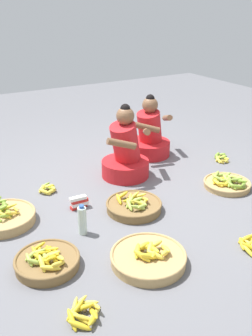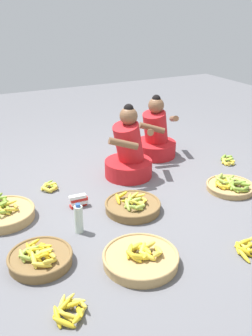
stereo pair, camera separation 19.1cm
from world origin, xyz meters
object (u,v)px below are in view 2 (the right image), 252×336
at_px(banana_basket_mid_left, 230,186).
at_px(packet_carton_stack, 79,201).
at_px(vendor_woman_behind, 155,137).
at_px(banana_basket_near_bicycle, 141,258).
at_px(loose_bananas_back_left, 228,160).
at_px(vendor_woman_front, 129,154).
at_px(loose_bananas_mid_right, 250,249).
at_px(banana_basket_back_right, 133,206).
at_px(loose_bananas_front_center, 70,311).
at_px(water_bottle, 79,219).
at_px(banana_basket_front_left, 3,213).
at_px(banana_basket_near_vendor, 40,258).
at_px(loose_bananas_back_center, 50,187).

height_order(banana_basket_mid_left, packet_carton_stack, banana_basket_mid_left).
bearing_deg(packet_carton_stack, vendor_woman_behind, 30.97).
relative_size(banana_basket_mid_left, banana_basket_near_bicycle, 0.86).
bearing_deg(loose_bananas_back_left, vendor_woman_front, 171.09).
xyz_separation_m(banana_basket_near_bicycle, loose_bananas_back_left, (1.85, 1.20, -0.02)).
bearing_deg(loose_bananas_back_left, loose_bananas_mid_right, -125.34).
height_order(banana_basket_back_right, loose_bananas_back_left, banana_basket_back_right).
distance_m(loose_bananas_mid_right, packet_carton_stack, 1.57).
bearing_deg(loose_bananas_front_center, water_bottle, 66.06).
xyz_separation_m(banana_basket_front_left, loose_bananas_mid_right, (1.61, -1.36, -0.03)).
bearing_deg(vendor_woman_behind, banana_basket_front_left, -160.92).
height_order(banana_basket_near_vendor, loose_bananas_front_center, banana_basket_near_vendor).
xyz_separation_m(banana_basket_mid_left, loose_bananas_back_center, (-1.64, 0.85, -0.02)).
height_order(vendor_woman_front, loose_bananas_front_center, vendor_woman_front).
distance_m(banana_basket_near_vendor, banana_basket_front_left, 0.78).
bearing_deg(loose_bananas_front_center, banana_basket_front_left, 96.68).
bearing_deg(vendor_woman_front, banana_basket_back_right, -114.32).
bearing_deg(banana_basket_front_left, vendor_woman_front, 11.86).
relative_size(vendor_woman_front, banana_basket_back_right, 1.57).
height_order(loose_bananas_back_left, packet_carton_stack, packet_carton_stack).
distance_m(vendor_woman_front, banana_basket_mid_left, 1.11).
height_order(vendor_woman_behind, loose_bananas_back_left, vendor_woman_behind).
distance_m(loose_bananas_front_center, water_bottle, 0.92).
relative_size(banana_basket_near_vendor, banana_basket_mid_left, 0.99).
height_order(vendor_woman_front, loose_bananas_back_left, vendor_woman_front).
bearing_deg(banana_basket_near_vendor, banana_basket_back_right, 21.18).
xyz_separation_m(banana_basket_mid_left, banana_basket_near_bicycle, (-1.39, -0.63, 0.00)).
bearing_deg(loose_bananas_front_center, loose_bananas_back_left, 30.10).
bearing_deg(water_bottle, vendor_woman_behind, 39.33).
height_order(banana_basket_near_vendor, loose_bananas_back_left, banana_basket_near_vendor).
height_order(banana_basket_near_vendor, loose_bananas_mid_right, banana_basket_near_vendor).
bearing_deg(banana_basket_mid_left, vendor_woman_front, 135.07).
bearing_deg(packet_carton_stack, banana_basket_back_right, -35.24).
bearing_deg(banana_basket_mid_left, banana_basket_near_bicycle, -155.75).
distance_m(banana_basket_front_left, packet_carton_stack, 0.68).
distance_m(vendor_woman_front, vendor_woman_behind, 0.69).
bearing_deg(banana_basket_back_right, loose_bananas_back_center, 125.87).
relative_size(vendor_woman_behind, banana_basket_near_vendor, 1.60).
xyz_separation_m(vendor_woman_behind, banana_basket_near_vendor, (-1.84, -1.45, -0.19)).
xyz_separation_m(vendor_woman_behind, loose_bananas_mid_right, (-0.37, -2.04, -0.21)).
height_order(vendor_woman_behind, banana_basket_back_right, vendor_woman_behind).
xyz_separation_m(vendor_woman_front, packet_carton_stack, (-0.73, -0.39, -0.20)).
distance_m(loose_bananas_back_left, loose_bananas_mid_right, 1.79).
bearing_deg(loose_bananas_back_left, loose_bananas_back_center, 172.51).
relative_size(banana_basket_back_right, loose_bananas_mid_right, 1.96).
bearing_deg(banana_basket_mid_left, loose_bananas_back_center, 152.53).
bearing_deg(banana_basket_near_vendor, loose_bananas_front_center, -86.89).
distance_m(banana_basket_near_vendor, loose_bananas_back_center, 1.22).
height_order(loose_bananas_front_center, water_bottle, water_bottle).
bearing_deg(water_bottle, loose_bananas_front_center, -113.94).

